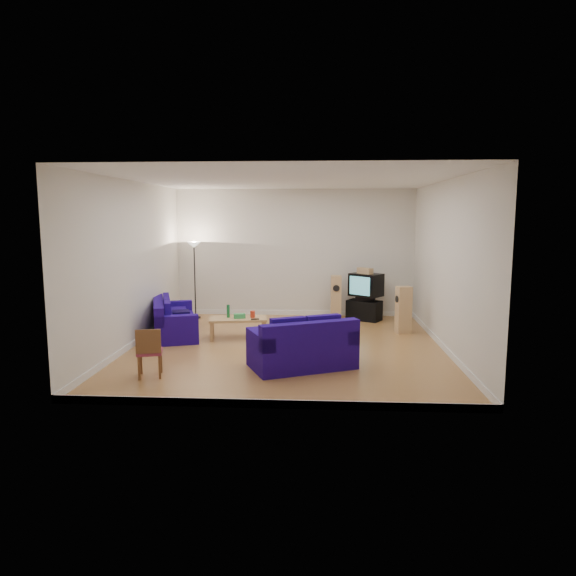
# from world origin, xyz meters

# --- Properties ---
(room) EXTENTS (6.01, 6.51, 3.21)m
(room) POSITION_xyz_m (0.00, 0.00, 1.54)
(room) COLOR brown
(room) RESTS_ON ground
(sofa_three_seat) EXTENTS (1.42, 2.14, 0.76)m
(sofa_three_seat) POSITION_xyz_m (-2.50, 0.83, 0.28)
(sofa_three_seat) COLOR #160069
(sofa_three_seat) RESTS_ON ground
(sofa_loveseat) EXTENTS (1.92, 1.54, 0.84)m
(sofa_loveseat) POSITION_xyz_m (0.36, -1.39, 0.32)
(sofa_loveseat) COLOR #160069
(sofa_loveseat) RESTS_ON ground
(coffee_table) EXTENTS (1.26, 0.78, 0.43)m
(coffee_table) POSITION_xyz_m (-1.06, 0.65, 0.38)
(coffee_table) COLOR tan
(coffee_table) RESTS_ON ground
(bottle) EXTENTS (0.08, 0.08, 0.27)m
(bottle) POSITION_xyz_m (-1.26, 0.68, 0.56)
(bottle) COLOR #197233
(bottle) RESTS_ON coffee_table
(tissue_box) EXTENTS (0.26, 0.19, 0.09)m
(tissue_box) POSITION_xyz_m (-1.02, 0.61, 0.48)
(tissue_box) COLOR green
(tissue_box) RESTS_ON coffee_table
(red_canister) EXTENTS (0.10, 0.10, 0.14)m
(red_canister) POSITION_xyz_m (-0.76, 0.71, 0.50)
(red_canister) COLOR red
(red_canister) RESTS_ON coffee_table
(remote) EXTENTS (0.17, 0.10, 0.02)m
(remote) POSITION_xyz_m (-0.68, 0.49, 0.44)
(remote) COLOR black
(remote) RESTS_ON coffee_table
(tv_stand) EXTENTS (0.91, 0.77, 0.48)m
(tv_stand) POSITION_xyz_m (1.73, 2.70, 0.24)
(tv_stand) COLOR black
(tv_stand) RESTS_ON ground
(av_receiver) EXTENTS (0.52, 0.45, 0.11)m
(av_receiver) POSITION_xyz_m (1.76, 2.73, 0.54)
(av_receiver) COLOR black
(av_receiver) RESTS_ON tv_stand
(television) EXTENTS (0.88, 0.85, 0.55)m
(television) POSITION_xyz_m (1.76, 2.71, 0.87)
(television) COLOR black
(television) RESTS_ON av_receiver
(centre_speaker) EXTENTS (0.39, 0.40, 0.14)m
(centre_speaker) POSITION_xyz_m (1.73, 2.68, 1.21)
(centre_speaker) COLOR tan
(centre_speaker) RESTS_ON television
(speaker_left) EXTENTS (0.25, 0.34, 1.09)m
(speaker_left) POSITION_xyz_m (1.04, 2.70, 0.55)
(speaker_left) COLOR tan
(speaker_left) RESTS_ON ground
(speaker_right) EXTENTS (0.36, 0.30, 1.02)m
(speaker_right) POSITION_xyz_m (2.45, 1.32, 0.51)
(speaker_right) COLOR tan
(speaker_right) RESTS_ON ground
(floor_lamp) EXTENTS (0.33, 0.33, 1.90)m
(floor_lamp) POSITION_xyz_m (-2.45, 2.70, 1.57)
(floor_lamp) COLOR black
(floor_lamp) RESTS_ON ground
(dining_chair) EXTENTS (0.46, 0.46, 0.80)m
(dining_chair) POSITION_xyz_m (-2.03, -2.05, 0.45)
(dining_chair) COLOR brown
(dining_chair) RESTS_ON ground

